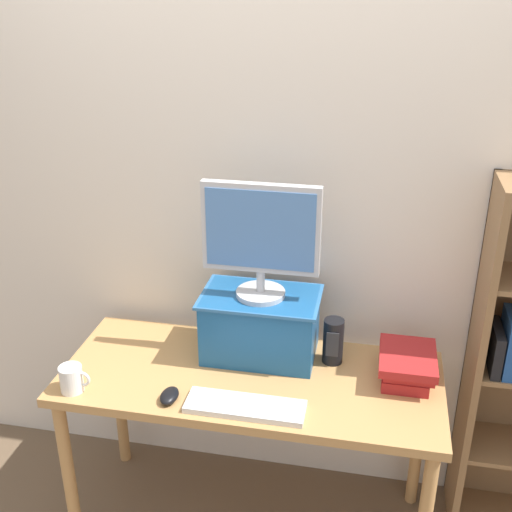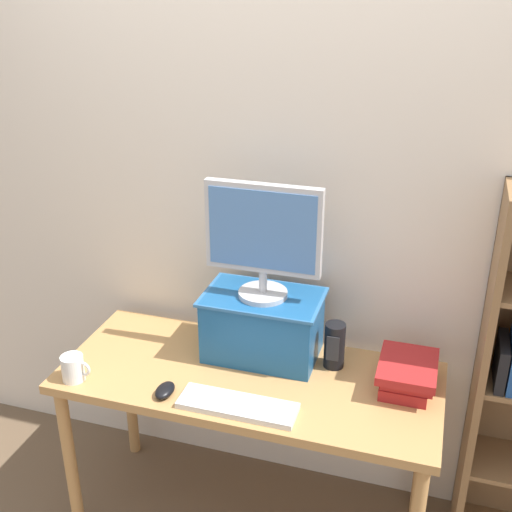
{
  "view_description": "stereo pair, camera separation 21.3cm",
  "coord_description": "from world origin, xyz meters",
  "px_view_note": "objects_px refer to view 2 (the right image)",
  "views": [
    {
      "loc": [
        0.43,
        -2.0,
        2.18
      ],
      "look_at": [
        0.01,
        0.06,
        1.22
      ],
      "focal_mm": 45.0,
      "sensor_mm": 36.0,
      "label": 1
    },
    {
      "loc": [
        0.63,
        -1.95,
        2.18
      ],
      "look_at": [
        0.01,
        0.06,
        1.22
      ],
      "focal_mm": 45.0,
      "sensor_mm": 36.0,
      "label": 2
    }
  ],
  "objects_px": {
    "book_stack": "(407,374)",
    "coffee_mug": "(73,368)",
    "keyboard": "(238,405)",
    "desk_speaker": "(335,345)",
    "riser_box": "(263,324)",
    "computer_mouse": "(165,390)",
    "computer_monitor": "(263,237)",
    "desk": "(249,393)"
  },
  "relations": [
    {
      "from": "book_stack",
      "to": "coffee_mug",
      "type": "height_order",
      "value": "book_stack"
    },
    {
      "from": "keyboard",
      "to": "desk_speaker",
      "type": "xyz_separation_m",
      "value": [
        0.27,
        0.36,
        0.08
      ]
    },
    {
      "from": "riser_box",
      "to": "keyboard",
      "type": "xyz_separation_m",
      "value": [
        0.02,
        -0.36,
        -0.13
      ]
    },
    {
      "from": "computer_mouse",
      "to": "desk_speaker",
      "type": "distance_m",
      "value": 0.67
    },
    {
      "from": "computer_mouse",
      "to": "computer_monitor",
      "type": "bearing_deg",
      "value": 53.95
    },
    {
      "from": "desk_speaker",
      "to": "coffee_mug",
      "type": "bearing_deg",
      "value": -157.47
    },
    {
      "from": "desk",
      "to": "desk_speaker",
      "type": "distance_m",
      "value": 0.38
    },
    {
      "from": "computer_monitor",
      "to": "riser_box",
      "type": "bearing_deg",
      "value": 90.0
    },
    {
      "from": "riser_box",
      "to": "desk_speaker",
      "type": "height_order",
      "value": "riser_box"
    },
    {
      "from": "coffee_mug",
      "to": "computer_monitor",
      "type": "bearing_deg",
      "value": 31.01
    },
    {
      "from": "computer_monitor",
      "to": "desk",
      "type": "bearing_deg",
      "value": -93.59
    },
    {
      "from": "desk",
      "to": "coffee_mug",
      "type": "height_order",
      "value": "coffee_mug"
    },
    {
      "from": "computer_mouse",
      "to": "desk_speaker",
      "type": "relative_size",
      "value": 0.56
    },
    {
      "from": "desk_speaker",
      "to": "riser_box",
      "type": "bearing_deg",
      "value": -179.76
    },
    {
      "from": "book_stack",
      "to": "desk_speaker",
      "type": "xyz_separation_m",
      "value": [
        -0.28,
        0.06,
        0.03
      ]
    },
    {
      "from": "desk",
      "to": "keyboard",
      "type": "xyz_separation_m",
      "value": [
        0.03,
        -0.21,
        0.1
      ]
    },
    {
      "from": "riser_box",
      "to": "computer_monitor",
      "type": "xyz_separation_m",
      "value": [
        -0.0,
        -0.0,
        0.37
      ]
    },
    {
      "from": "riser_box",
      "to": "computer_mouse",
      "type": "height_order",
      "value": "riser_box"
    },
    {
      "from": "computer_monitor",
      "to": "book_stack",
      "type": "xyz_separation_m",
      "value": [
        0.57,
        -0.06,
        -0.45
      ]
    },
    {
      "from": "riser_box",
      "to": "book_stack",
      "type": "xyz_separation_m",
      "value": [
        0.57,
        -0.06,
        -0.08
      ]
    },
    {
      "from": "computer_monitor",
      "to": "computer_mouse",
      "type": "bearing_deg",
      "value": -126.05
    },
    {
      "from": "computer_monitor",
      "to": "coffee_mug",
      "type": "relative_size",
      "value": 3.87
    },
    {
      "from": "riser_box",
      "to": "computer_mouse",
      "type": "bearing_deg",
      "value": -125.94
    },
    {
      "from": "desk",
      "to": "book_stack",
      "type": "bearing_deg",
      "value": 8.77
    },
    {
      "from": "desk",
      "to": "computer_mouse",
      "type": "xyz_separation_m",
      "value": [
        -0.25,
        -0.21,
        0.11
      ]
    },
    {
      "from": "computer_mouse",
      "to": "coffee_mug",
      "type": "distance_m",
      "value": 0.37
    },
    {
      "from": "riser_box",
      "to": "book_stack",
      "type": "distance_m",
      "value": 0.58
    },
    {
      "from": "desk",
      "to": "desk_speaker",
      "type": "xyz_separation_m",
      "value": [
        0.3,
        0.15,
        0.18
      ]
    },
    {
      "from": "coffee_mug",
      "to": "riser_box",
      "type": "bearing_deg",
      "value": 31.11
    },
    {
      "from": "desk",
      "to": "computer_monitor",
      "type": "height_order",
      "value": "computer_monitor"
    },
    {
      "from": "riser_box",
      "to": "computer_mouse",
      "type": "distance_m",
      "value": 0.46
    },
    {
      "from": "desk",
      "to": "riser_box",
      "type": "xyz_separation_m",
      "value": [
        0.01,
        0.15,
        0.23
      ]
    },
    {
      "from": "coffee_mug",
      "to": "keyboard",
      "type": "bearing_deg",
      "value": 1.54
    },
    {
      "from": "keyboard",
      "to": "riser_box",
      "type": "bearing_deg",
      "value": 92.51
    },
    {
      "from": "riser_box",
      "to": "computer_mouse",
      "type": "xyz_separation_m",
      "value": [
        -0.26,
        -0.36,
        -0.12
      ]
    },
    {
      "from": "computer_monitor",
      "to": "keyboard",
      "type": "height_order",
      "value": "computer_monitor"
    },
    {
      "from": "computer_monitor",
      "to": "computer_mouse",
      "type": "relative_size",
      "value": 4.35
    },
    {
      "from": "riser_box",
      "to": "desk_speaker",
      "type": "xyz_separation_m",
      "value": [
        0.29,
        0.0,
        -0.05
      ]
    },
    {
      "from": "desk",
      "to": "computer_mouse",
      "type": "relative_size",
      "value": 13.96
    },
    {
      "from": "riser_box",
      "to": "coffee_mug",
      "type": "relative_size",
      "value": 3.96
    },
    {
      "from": "coffee_mug",
      "to": "desk_speaker",
      "type": "relative_size",
      "value": 0.63
    },
    {
      "from": "riser_box",
      "to": "desk_speaker",
      "type": "bearing_deg",
      "value": 0.24
    }
  ]
}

